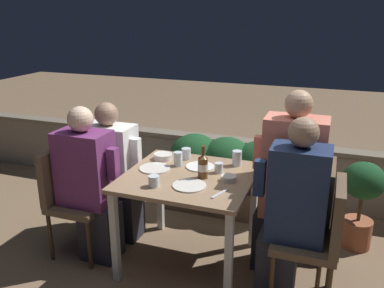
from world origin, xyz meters
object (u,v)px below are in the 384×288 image
person_navy_jumper (291,211)px  beer_bottle (203,166)px  chair_right_far (313,209)px  person_white_polo (114,172)px  chair_right_near (321,231)px  chair_left_far (94,175)px  person_purple_stripe (90,185)px  person_coral_top (288,184)px  chair_left_near (69,191)px  potted_plant (362,196)px

person_navy_jumper → beer_bottle: bearing=169.2°
chair_right_far → beer_bottle: size_ratio=3.62×
person_white_polo → chair_right_near: 1.72m
chair_left_far → chair_right_far: size_ratio=1.00×
person_navy_jumper → beer_bottle: person_navy_jumper is taller
person_white_polo → chair_left_far: bearing=180.0°
person_purple_stripe → person_coral_top: (1.44, 0.34, 0.08)m
chair_left_near → chair_right_far: same height
person_purple_stripe → chair_left_far: bearing=118.8°
chair_left_far → person_purple_stripe: bearing=-61.2°
chair_left_near → potted_plant: 2.33m
chair_right_near → chair_right_far: (-0.07, 0.31, 0.00)m
chair_left_near → beer_bottle: bearing=8.5°
person_coral_top → beer_bottle: 0.63m
person_purple_stripe → person_coral_top: 1.48m
person_white_polo → person_navy_jumper: (1.49, -0.31, 0.05)m
person_purple_stripe → beer_bottle: size_ratio=5.06×
person_white_polo → person_coral_top: (1.43, 0.00, 0.10)m
person_purple_stripe → potted_plant: bearing=23.2°
beer_bottle → person_navy_jumper: bearing=-10.8°
person_white_polo → person_navy_jumper: bearing=-11.6°
chair_left_near → chair_left_far: 0.34m
beer_bottle → person_purple_stripe: bearing=-169.5°
person_navy_jumper → person_coral_top: 0.32m
potted_plant → person_navy_jumper: bearing=-120.2°
chair_left_near → potted_plant: (2.17, 0.85, -0.07)m
chair_right_near → chair_right_far: bearing=102.4°
person_white_polo → person_navy_jumper: 1.53m
chair_right_near → person_coral_top: 0.43m
chair_left_near → person_navy_jumper: 1.70m
person_white_polo → beer_bottle: 0.90m
chair_left_near → chair_right_far: bearing=10.6°
person_navy_jumper → person_coral_top: size_ratio=0.92×
potted_plant → chair_right_far: bearing=-124.5°
chair_right_near → person_coral_top: bearing=130.0°
person_white_polo → person_coral_top: 1.43m
person_purple_stripe → person_white_polo: person_purple_stripe is taller
chair_left_far → chair_right_far: (1.82, 0.00, 0.00)m
chair_left_far → person_white_polo: size_ratio=0.74×
chair_right_far → potted_plant: bearing=55.5°
potted_plant → chair_left_near: bearing=-158.7°
person_white_polo → chair_right_far: bearing=0.0°
person_navy_jumper → person_coral_top: person_coral_top is taller
potted_plant → chair_right_near: bearing=-109.0°
chair_left_near → person_coral_top: size_ratio=0.63×
person_coral_top → beer_bottle: bearing=-162.6°
person_navy_jumper → potted_plant: size_ratio=1.71×
person_purple_stripe → chair_right_far: (1.63, 0.34, -0.08)m
chair_left_far → person_white_polo: 0.21m
chair_right_near → chair_right_far: size_ratio=1.00×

